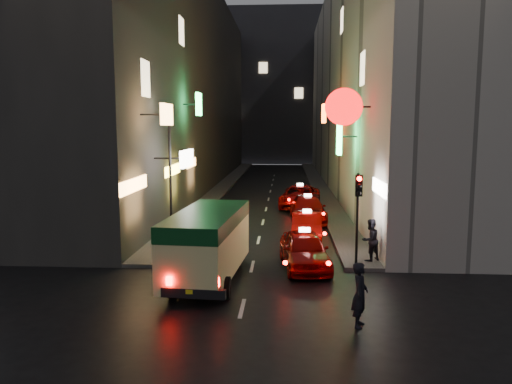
% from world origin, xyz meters
% --- Properties ---
extents(ground, '(120.00, 120.00, 0.00)m').
position_xyz_m(ground, '(0.00, 0.00, 0.00)').
color(ground, black).
rests_on(ground, ground).
extents(building_left, '(7.66, 52.00, 18.00)m').
position_xyz_m(building_left, '(-8.00, 33.99, 9.00)').
color(building_left, '#34312F').
rests_on(building_left, ground).
extents(building_right, '(8.01, 52.00, 18.00)m').
position_xyz_m(building_right, '(8.00, 33.99, 9.00)').
color(building_right, '#B1ABA2').
rests_on(building_right, ground).
extents(building_far, '(30.00, 10.00, 22.00)m').
position_xyz_m(building_far, '(0.00, 66.00, 11.00)').
color(building_far, '#303034').
rests_on(building_far, ground).
extents(sidewalk_left, '(1.50, 52.00, 0.15)m').
position_xyz_m(sidewalk_left, '(-4.25, 34.00, 0.07)').
color(sidewalk_left, '#4D4A47').
rests_on(sidewalk_left, ground).
extents(sidewalk_right, '(1.50, 52.00, 0.15)m').
position_xyz_m(sidewalk_right, '(4.25, 34.00, 0.07)').
color(sidewalk_right, '#4D4A47').
rests_on(sidewalk_right, ground).
extents(minibus, '(2.47, 5.88, 2.47)m').
position_xyz_m(minibus, '(-1.43, 6.63, 1.56)').
color(minibus, '#E4E08E').
rests_on(minibus, ground).
extents(taxi_near, '(2.71, 5.35, 1.80)m').
position_xyz_m(taxi_near, '(2.01, 8.44, 0.82)').
color(taxi_near, '#850503').
rests_on(taxi_near, ground).
extents(taxi_second, '(2.19, 4.87, 1.69)m').
position_xyz_m(taxi_second, '(2.30, 13.24, 0.76)').
color(taxi_second, '#850503').
rests_on(taxi_second, ground).
extents(taxi_third, '(2.24, 5.19, 1.80)m').
position_xyz_m(taxi_third, '(2.54, 18.04, 0.82)').
color(taxi_third, '#850503').
rests_on(taxi_third, ground).
extents(taxi_far, '(2.85, 5.58, 1.87)m').
position_xyz_m(taxi_far, '(2.23, 22.84, 0.85)').
color(taxi_far, '#850503').
rests_on(taxi_far, ground).
extents(pedestrian_crossing, '(0.58, 0.75, 2.02)m').
position_xyz_m(pedestrian_crossing, '(3.30, 2.87, 1.01)').
color(pedestrian_crossing, black).
rests_on(pedestrian_crossing, ground).
extents(pedestrian_sidewalk, '(0.83, 0.77, 1.88)m').
position_xyz_m(pedestrian_sidewalk, '(4.60, 9.10, 1.09)').
color(pedestrian_sidewalk, black).
rests_on(pedestrian_sidewalk, sidewalk_right).
extents(traffic_light, '(0.26, 0.43, 3.50)m').
position_xyz_m(traffic_light, '(4.00, 8.47, 2.69)').
color(traffic_light, black).
rests_on(traffic_light, sidewalk_right).
extents(lamp_post, '(0.28, 0.28, 6.22)m').
position_xyz_m(lamp_post, '(-4.20, 13.00, 3.72)').
color(lamp_post, black).
rests_on(lamp_post, sidewalk_left).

